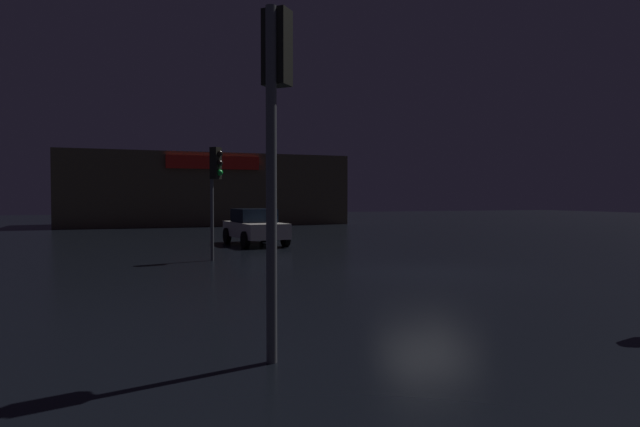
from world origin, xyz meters
name	(u,v)px	position (x,y,z in m)	size (l,w,h in m)	color
ground_plane	(427,273)	(0.00, 0.00, 0.00)	(120.00, 120.00, 0.00)	black
store_building	(205,190)	(-1.41, 30.23, 2.68)	(21.05, 7.92, 5.35)	brown
traffic_signal_main	(275,108)	(-6.12, -6.27, 3.20)	(0.42, 0.42, 4.43)	#595B60
traffic_signal_opposite	(215,174)	(-4.94, 4.97, 2.83)	(0.42, 0.42, 3.72)	#595B60
car_near	(255,226)	(-2.28, 10.45, 0.81)	(2.24, 4.35, 1.58)	silver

